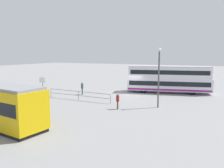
{
  "coord_description": "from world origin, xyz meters",
  "views": [
    {
      "loc": [
        -11.08,
        28.84,
        5.59
      ],
      "look_at": [
        0.01,
        5.95,
        2.12
      ],
      "focal_mm": 36.19,
      "sensor_mm": 36.0,
      "label": 1
    }
  ],
  "objects_px": {
    "pedestrian_near_railing": "(82,87)",
    "street_lamp": "(159,73)",
    "info_sign": "(43,83)",
    "pedestrian_crossing": "(118,100)",
    "double_decker_bus": "(168,79)"
  },
  "relations": [
    {
      "from": "double_decker_bus",
      "to": "pedestrian_near_railing",
      "type": "bearing_deg",
      "value": 32.32
    },
    {
      "from": "double_decker_bus",
      "to": "pedestrian_crossing",
      "type": "distance_m",
      "value": 12.14
    },
    {
      "from": "double_decker_bus",
      "to": "info_sign",
      "type": "bearing_deg",
      "value": 33.98
    },
    {
      "from": "pedestrian_crossing",
      "to": "street_lamp",
      "type": "height_order",
      "value": "street_lamp"
    },
    {
      "from": "double_decker_bus",
      "to": "pedestrian_crossing",
      "type": "bearing_deg",
      "value": 77.85
    },
    {
      "from": "pedestrian_near_railing",
      "to": "pedestrian_crossing",
      "type": "distance_m",
      "value": 9.39
    },
    {
      "from": "double_decker_bus",
      "to": "pedestrian_crossing",
      "type": "xyz_separation_m",
      "value": [
        2.55,
        11.83,
        -1.02
      ]
    },
    {
      "from": "pedestrian_crossing",
      "to": "street_lamp",
      "type": "distance_m",
      "value": 5.06
    },
    {
      "from": "pedestrian_near_railing",
      "to": "street_lamp",
      "type": "distance_m",
      "value": 11.85
    },
    {
      "from": "pedestrian_near_railing",
      "to": "info_sign",
      "type": "distance_m",
      "value": 5.22
    },
    {
      "from": "pedestrian_crossing",
      "to": "info_sign",
      "type": "height_order",
      "value": "info_sign"
    },
    {
      "from": "double_decker_bus",
      "to": "street_lamp",
      "type": "xyz_separation_m",
      "value": [
        -0.92,
        9.32,
        1.68
      ]
    },
    {
      "from": "info_sign",
      "to": "street_lamp",
      "type": "distance_m",
      "value": 15.39
    },
    {
      "from": "pedestrian_near_railing",
      "to": "street_lamp",
      "type": "bearing_deg",
      "value": 165.9
    },
    {
      "from": "pedestrian_near_railing",
      "to": "info_sign",
      "type": "relative_size",
      "value": 0.68
    }
  ]
}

